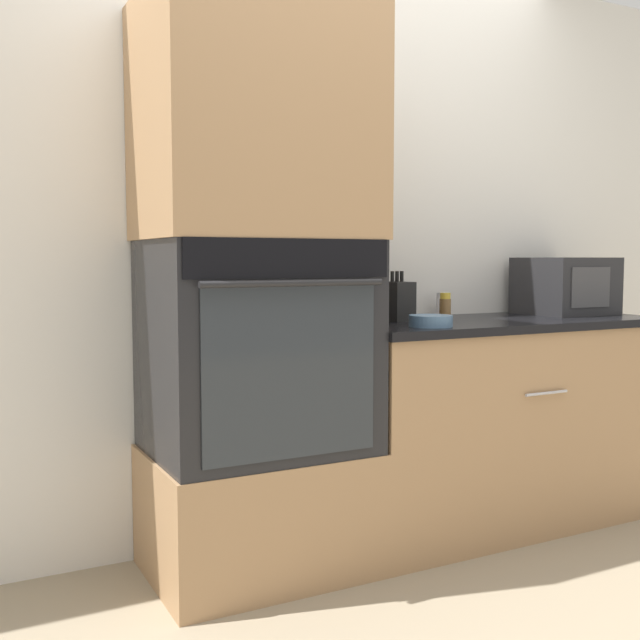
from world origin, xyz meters
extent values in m
plane|color=gray|center=(0.00, 0.00, 0.00)|extent=(12.00, 12.00, 0.00)
cube|color=silver|center=(0.00, 0.63, 1.25)|extent=(8.00, 0.05, 2.50)
cube|color=#A87F56|center=(-0.40, 0.30, 0.23)|extent=(0.80, 0.60, 0.46)
cube|color=black|center=(-0.40, 0.30, 0.85)|extent=(0.77, 0.59, 0.78)
cube|color=black|center=(-0.40, 0.00, 1.17)|extent=(0.74, 0.01, 0.13)
cube|color=#3FBFF2|center=(-0.40, 0.00, 1.17)|extent=(0.09, 0.00, 0.03)
cube|color=#282D33|center=(-0.40, 0.00, 0.79)|extent=(0.64, 0.01, 0.59)
cylinder|color=black|center=(-0.40, -0.03, 1.09)|extent=(0.66, 0.02, 0.02)
cube|color=#A87F56|center=(-0.40, 0.30, 1.66)|extent=(0.80, 0.60, 0.85)
cube|color=#A87F56|center=(0.74, 0.30, 0.44)|extent=(1.48, 0.60, 0.87)
cube|color=black|center=(0.74, 0.30, 0.89)|extent=(1.50, 0.63, 0.03)
cylinder|color=#B7B7BC|center=(0.74, -0.01, 0.63)|extent=(0.22, 0.01, 0.01)
cube|color=#232326|center=(1.22, 0.37, 1.04)|extent=(0.39, 0.35, 0.27)
cube|color=#3D3D3F|center=(1.20, 0.20, 1.04)|extent=(0.24, 0.01, 0.18)
cube|color=black|center=(0.29, 0.42, 0.99)|extent=(0.10, 0.15, 0.17)
cylinder|color=black|center=(0.27, 0.42, 1.10)|extent=(0.02, 0.02, 0.04)
cylinder|color=black|center=(0.29, 0.42, 1.10)|extent=(0.02, 0.02, 0.04)
cylinder|color=black|center=(0.32, 0.42, 1.10)|extent=(0.02, 0.02, 0.04)
cylinder|color=#517599|center=(0.26, 0.13, 0.93)|extent=(0.17, 0.17, 0.04)
cylinder|color=brown|center=(0.50, 0.35, 0.96)|extent=(0.05, 0.05, 0.09)
cylinder|color=gold|center=(0.50, 0.35, 1.01)|extent=(0.05, 0.05, 0.03)
cylinder|color=silver|center=(0.62, 0.54, 0.95)|extent=(0.05, 0.05, 0.08)
cylinder|color=#B7B7BC|center=(0.62, 0.54, 1.01)|extent=(0.04, 0.04, 0.02)
cylinder|color=#427047|center=(0.06, 0.37, 0.94)|extent=(0.04, 0.04, 0.06)
cylinder|color=black|center=(0.06, 0.37, 0.98)|extent=(0.03, 0.03, 0.02)
camera|label=1|loc=(-1.47, -2.24, 1.17)|focal=42.00mm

